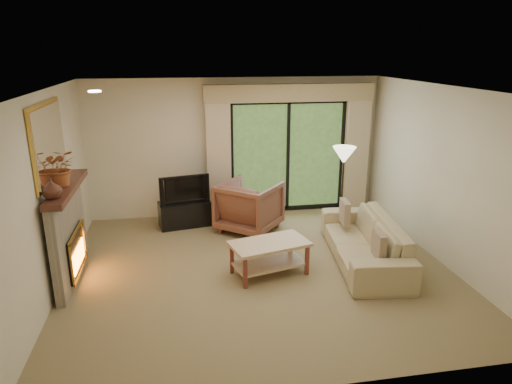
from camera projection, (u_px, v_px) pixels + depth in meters
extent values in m
plane|color=olive|center=(260.00, 269.00, 6.69)|extent=(5.50, 5.50, 0.00)
plane|color=white|center=(260.00, 89.00, 5.91)|extent=(5.50, 5.50, 0.00)
plane|color=beige|center=(236.00, 148.00, 8.65)|extent=(5.00, 0.00, 5.00)
plane|color=beige|center=(312.00, 266.00, 3.95)|extent=(5.00, 0.00, 5.00)
plane|color=beige|center=(49.00, 195.00, 5.85)|extent=(0.00, 5.00, 5.00)
plane|color=beige|center=(442.00, 176.00, 6.75)|extent=(0.00, 5.00, 5.00)
cube|color=#C4AE8B|center=(219.00, 155.00, 8.47)|extent=(0.45, 0.18, 2.35)
cube|color=#C4AE8B|center=(356.00, 150.00, 8.91)|extent=(0.45, 0.18, 2.35)
cube|color=tan|center=(290.00, 93.00, 8.37)|extent=(3.20, 0.24, 0.32)
cube|color=black|center=(185.00, 214.00, 8.28)|extent=(0.97, 0.57, 0.46)
imported|color=black|center=(184.00, 188.00, 8.14)|extent=(0.90, 0.27, 0.51)
imported|color=brown|center=(249.00, 206.00, 8.02)|extent=(1.35, 1.35, 0.89)
imported|color=tan|center=(364.00, 240.00, 6.87)|extent=(1.17, 2.37, 0.66)
cube|color=brown|center=(379.00, 245.00, 6.18)|extent=(0.14, 0.38, 0.37)
cube|color=brown|center=(345.00, 212.00, 7.41)|extent=(0.15, 0.39, 0.38)
imported|color=#47251B|center=(52.00, 188.00, 5.46)|extent=(0.26, 0.26, 0.25)
imported|color=#974A25|center=(61.00, 168.00, 5.94)|extent=(0.47, 0.42, 0.49)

